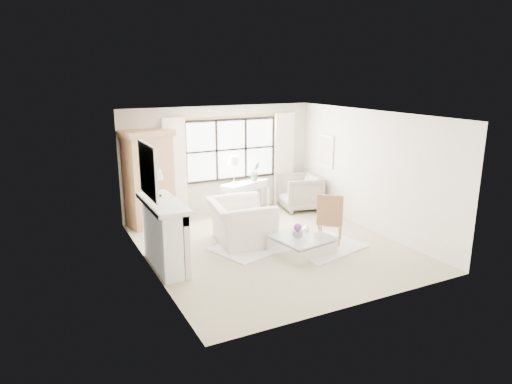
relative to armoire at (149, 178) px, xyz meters
The scene contains 32 objects.
floor 3.31m from the armoire, 52.62° to the right, with size 5.50×5.50×0.00m, color tan.
ceiling 3.47m from the armoire, 52.62° to the right, with size 5.50×5.50×0.00m, color white.
wall_back 1.92m from the armoire, ahead, with size 5.00×5.00×0.00m, color beige.
wall_front 5.55m from the armoire, 70.14° to the right, with size 5.00×5.00×0.00m, color silver.
wall_left 2.55m from the armoire, 104.04° to the right, with size 5.50×5.50×0.00m, color silver.
wall_right 5.03m from the armoire, 29.35° to the right, with size 5.50×5.50×0.00m, color silver.
window_pane 2.25m from the armoire, ahead, with size 2.40×0.02×1.50m, color white.
window_frame 2.25m from the armoire, ahead, with size 2.50×0.04×1.50m, color black, non-canonical shape.
curtain_rod 2.56m from the armoire, ahead, with size 0.04×0.04×3.30m, color #B2903E.
curtain_left 0.71m from the armoire, 15.12° to the left, with size 0.55×0.10×2.47m, color white.
curtain_right 3.69m from the armoire, ahead, with size 0.55×0.10×2.47m, color white.
fireplace 2.54m from the armoire, 98.99° to the right, with size 0.58×1.66×1.26m.
mirror_frame 2.63m from the armoire, 103.38° to the right, with size 0.05×1.15×0.95m, color white.
mirror_glass 2.62m from the armoire, 102.72° to the right, with size 0.02×1.00×0.80m, color silver.
art_frame 4.44m from the armoire, ahead, with size 0.04×0.62×0.82m, color white.
art_canvas 4.42m from the armoire, 10.01° to the right, with size 0.01×0.52×0.72m, color beige.
mantel_lamp 2.21m from the armoire, 99.12° to the right, with size 0.22×0.22×0.51m.
armoire is the anchor object (origin of this frame).
console_table 2.52m from the armoire, ahead, with size 1.37×0.90×0.80m.
console_lamp 2.12m from the armoire, ahead, with size 0.28×0.28×0.69m.
orchid_plant 2.71m from the armoire, ahead, with size 0.26×0.21×0.48m, color #506A47.
side_table 2.30m from the armoire, 34.92° to the right, with size 0.40×0.40×0.51m.
rug_left 3.01m from the armoire, 56.30° to the right, with size 1.63×1.15×0.03m, color white.
rug_right 4.24m from the armoire, 47.10° to the right, with size 1.58×1.19×0.03m, color white.
club_armchair 2.50m from the armoire, 54.12° to the right, with size 1.38×1.21×0.90m, color white.
wingback_chair 3.90m from the armoire, ahead, with size 0.97×1.00×0.91m, color gray.
french_chair 4.26m from the armoire, 43.06° to the right, with size 0.68×0.68×1.08m.
coffee_table 3.93m from the armoire, 54.67° to the right, with size 1.15×1.15×0.38m.
planter_box 3.80m from the armoire, 55.55° to the right, with size 0.14×0.14×0.11m, color gray.
planter_flowers 3.78m from the armoire, 55.55° to the right, with size 0.16×0.16×0.16m, color #5B2E73.
pillar_candle 4.12m from the armoire, 53.91° to the right, with size 0.09×0.09×0.12m, color #EDE6CF.
coffee_vase 3.85m from the armoire, 50.18° to the right, with size 0.14×0.14×0.14m, color silver.
Camera 1 is at (-4.27, -7.74, 3.48)m, focal length 32.00 mm.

